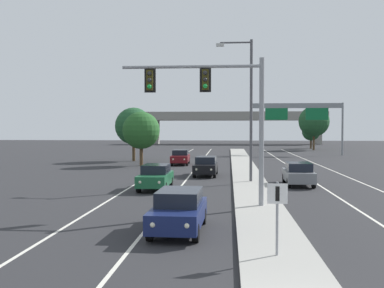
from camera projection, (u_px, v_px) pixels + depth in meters
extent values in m
cube|color=#9E9B93|center=(255.00, 195.00, 26.29)|extent=(2.40, 110.00, 0.15)
cube|color=silver|center=(185.00, 181.00, 33.64)|extent=(0.14, 100.00, 0.01)
cube|color=silver|center=(314.00, 182.00, 32.88)|extent=(0.14, 100.00, 0.01)
cube|color=silver|center=(141.00, 180.00, 33.91)|extent=(0.14, 100.00, 0.01)
cube|color=silver|center=(361.00, 183.00, 32.62)|extent=(0.14, 100.00, 0.01)
cylinder|color=gray|center=(262.00, 132.00, 22.10)|extent=(0.24, 0.24, 7.20)
cylinder|color=gray|center=(191.00, 67.00, 22.26)|extent=(6.86, 0.16, 0.16)
cube|color=black|center=(205.00, 80.00, 22.27)|extent=(0.56, 0.06, 1.20)
cube|color=#38330F|center=(205.00, 80.00, 22.23)|extent=(0.32, 0.32, 1.00)
sphere|color=#282828|center=(205.00, 73.00, 22.05)|extent=(0.22, 0.22, 0.22)
sphere|color=#282828|center=(205.00, 79.00, 22.06)|extent=(0.22, 0.22, 0.22)
sphere|color=green|center=(205.00, 86.00, 22.07)|extent=(0.22, 0.22, 0.22)
cube|color=black|center=(150.00, 80.00, 22.49)|extent=(0.56, 0.06, 1.20)
cube|color=#38330F|center=(150.00, 80.00, 22.45)|extent=(0.32, 0.32, 1.00)
sphere|color=#282828|center=(149.00, 73.00, 22.27)|extent=(0.22, 0.22, 0.22)
sphere|color=#282828|center=(149.00, 80.00, 22.28)|extent=(0.22, 0.22, 0.22)
sphere|color=green|center=(149.00, 86.00, 22.29)|extent=(0.22, 0.22, 0.22)
cylinder|color=gray|center=(277.00, 219.00, 13.52)|extent=(0.08, 0.08, 2.20)
cube|color=white|center=(277.00, 194.00, 13.47)|extent=(0.60, 0.03, 0.60)
cube|color=black|center=(277.00, 194.00, 13.45)|extent=(0.12, 0.01, 0.44)
cylinder|color=#4C4C51|center=(251.00, 111.00, 32.06)|extent=(0.20, 0.20, 10.00)
cylinder|color=#4C4C51|center=(236.00, 43.00, 31.97)|extent=(2.20, 0.12, 0.12)
cube|color=#B7B7B2|center=(220.00, 45.00, 32.06)|extent=(0.56, 0.28, 0.20)
cube|color=#141E4C|center=(179.00, 214.00, 17.21)|extent=(1.93, 4.45, 0.70)
cube|color=black|center=(180.00, 197.00, 17.41)|extent=(1.65, 2.42, 0.56)
sphere|color=#EAE5C6|center=(187.00, 226.00, 14.98)|extent=(0.18, 0.18, 0.18)
sphere|color=#EAE5C6|center=(153.00, 225.00, 15.11)|extent=(0.18, 0.18, 0.18)
cylinder|color=black|center=(196.00, 233.00, 15.65)|extent=(0.24, 0.65, 0.64)
cylinder|color=black|center=(150.00, 232.00, 15.82)|extent=(0.24, 0.65, 0.64)
cylinder|color=black|center=(203.00, 216.00, 18.63)|extent=(0.24, 0.65, 0.64)
cylinder|color=black|center=(165.00, 215.00, 18.80)|extent=(0.24, 0.65, 0.64)
cube|color=#195633|center=(155.00, 179.00, 29.04)|extent=(1.80, 4.40, 0.70)
cube|color=black|center=(156.00, 169.00, 29.23)|extent=(1.59, 2.38, 0.56)
sphere|color=#EAE5C6|center=(159.00, 182.00, 26.82)|extent=(0.18, 0.18, 0.18)
sphere|color=#EAE5C6|center=(140.00, 182.00, 26.91)|extent=(0.18, 0.18, 0.18)
cylinder|color=black|center=(165.00, 188.00, 27.49)|extent=(0.22, 0.64, 0.64)
cylinder|color=black|center=(139.00, 187.00, 27.62)|extent=(0.22, 0.64, 0.64)
cylinder|color=black|center=(171.00, 182.00, 30.48)|extent=(0.22, 0.64, 0.64)
cylinder|color=black|center=(147.00, 181.00, 30.61)|extent=(0.22, 0.64, 0.64)
cube|color=black|center=(206.00, 168.00, 37.16)|extent=(1.89, 4.44, 0.70)
cube|color=black|center=(206.00, 160.00, 37.35)|extent=(1.63, 2.41, 0.56)
sphere|color=#EAE5C6|center=(211.00, 170.00, 34.93)|extent=(0.18, 0.18, 0.18)
sphere|color=#EAE5C6|center=(196.00, 169.00, 35.05)|extent=(0.18, 0.18, 0.18)
cylinder|color=black|center=(215.00, 174.00, 35.60)|extent=(0.23, 0.64, 0.64)
cylinder|color=black|center=(194.00, 174.00, 35.76)|extent=(0.23, 0.64, 0.64)
cylinder|color=black|center=(216.00, 170.00, 38.58)|extent=(0.23, 0.64, 0.64)
cylinder|color=black|center=(198.00, 170.00, 38.74)|extent=(0.23, 0.64, 0.64)
cube|color=#5B0F14|center=(180.00, 158.00, 48.38)|extent=(1.93, 4.45, 0.70)
cube|color=black|center=(181.00, 152.00, 48.58)|extent=(1.65, 2.42, 0.56)
sphere|color=#EAE5C6|center=(184.00, 159.00, 46.18)|extent=(0.18, 0.18, 0.18)
sphere|color=#EAE5C6|center=(173.00, 159.00, 46.24)|extent=(0.18, 0.18, 0.18)
cylinder|color=black|center=(187.00, 163.00, 46.86)|extent=(0.24, 0.65, 0.64)
cylinder|color=black|center=(172.00, 163.00, 46.94)|extent=(0.24, 0.65, 0.64)
cylinder|color=black|center=(189.00, 161.00, 49.85)|extent=(0.24, 0.65, 0.64)
cylinder|color=black|center=(174.00, 161.00, 49.93)|extent=(0.24, 0.65, 0.64)
cube|color=slate|center=(298.00, 176.00, 31.08)|extent=(1.91, 4.44, 0.70)
cube|color=black|center=(299.00, 167.00, 30.84)|extent=(1.64, 2.41, 0.56)
sphere|color=#EAE5C6|center=(286.00, 172.00, 33.31)|extent=(0.18, 0.18, 0.18)
sphere|color=#EAE5C6|center=(302.00, 172.00, 33.19)|extent=(0.18, 0.18, 0.18)
cylinder|color=black|center=(284.00, 178.00, 32.67)|extent=(0.24, 0.65, 0.64)
cylinder|color=black|center=(307.00, 178.00, 32.50)|extent=(0.24, 0.65, 0.64)
cylinder|color=black|center=(289.00, 183.00, 29.69)|extent=(0.24, 0.65, 0.64)
cylinder|color=black|center=(314.00, 183.00, 29.52)|extent=(0.24, 0.65, 0.64)
cylinder|color=gray|center=(251.00, 129.00, 65.85)|extent=(0.28, 0.28, 7.50)
cylinder|color=gray|center=(342.00, 129.00, 64.80)|extent=(0.28, 0.28, 7.50)
cube|color=gray|center=(296.00, 106.00, 65.20)|extent=(13.00, 0.36, 0.70)
cube|color=#0F6033|center=(276.00, 114.00, 65.28)|extent=(3.20, 0.08, 1.70)
cube|color=#0F6033|center=(317.00, 114.00, 64.82)|extent=(3.20, 0.08, 1.70)
cube|color=gray|center=(235.00, 118.00, 107.77)|extent=(42.40, 6.40, 1.10)
cube|color=gray|center=(235.00, 113.00, 104.74)|extent=(42.40, 0.36, 0.90)
cube|color=gray|center=(155.00, 132.00, 109.44)|extent=(1.80, 2.40, 5.65)
cube|color=gray|center=(317.00, 132.00, 106.34)|extent=(1.80, 2.40, 5.65)
cylinder|color=#4C3823|center=(311.00, 144.00, 85.20)|extent=(0.36, 0.36, 1.83)
sphere|color=#1E4C28|center=(311.00, 132.00, 85.11)|extent=(3.35, 3.35, 3.35)
cylinder|color=#4C3823|center=(134.00, 151.00, 53.48)|extent=(0.36, 0.36, 2.39)
sphere|color=#1E4C28|center=(134.00, 126.00, 53.38)|extent=(4.36, 4.36, 4.36)
cylinder|color=#4C3823|center=(141.00, 155.00, 47.05)|extent=(0.36, 0.36, 2.12)
sphere|color=#235623|center=(141.00, 130.00, 46.95)|extent=(3.87, 3.87, 3.87)
cylinder|color=#4C3823|center=(314.00, 142.00, 79.14)|extent=(0.36, 0.36, 2.91)
sphere|color=#1E4C28|center=(314.00, 121.00, 79.00)|extent=(5.31, 5.31, 5.31)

